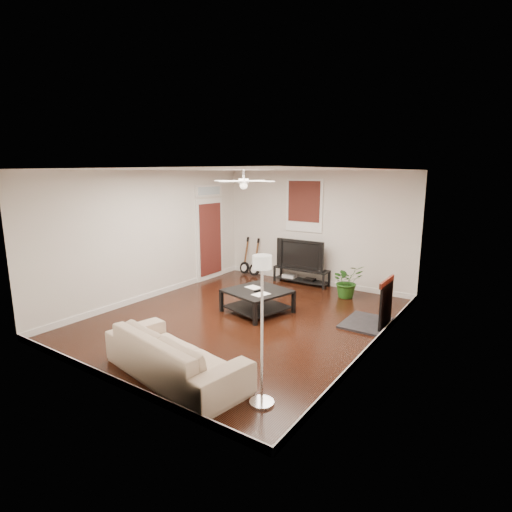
# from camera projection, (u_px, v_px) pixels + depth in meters

# --- Properties ---
(room) EXTENTS (5.01, 6.01, 2.81)m
(room) POSITION_uv_depth(u_px,v_px,m) (244.00, 246.00, 7.43)
(room) COLOR black
(room) RESTS_ON ground
(brick_accent) EXTENTS (0.02, 2.20, 2.80)m
(brick_accent) POSITION_uv_depth(u_px,v_px,m) (395.00, 252.00, 6.88)
(brick_accent) COLOR brown
(brick_accent) RESTS_ON floor
(fireplace) EXTENTS (0.80, 1.10, 0.92)m
(fireplace) POSITION_uv_depth(u_px,v_px,m) (375.00, 302.00, 7.23)
(fireplace) COLOR black
(fireplace) RESTS_ON floor
(window_back) EXTENTS (1.00, 0.06, 1.30)m
(window_back) POSITION_uv_depth(u_px,v_px,m) (304.00, 206.00, 9.89)
(window_back) COLOR #38160F
(window_back) RESTS_ON wall_back
(door_left) EXTENTS (0.08, 1.00, 2.50)m
(door_left) POSITION_uv_depth(u_px,v_px,m) (210.00, 232.00, 10.35)
(door_left) COLOR white
(door_left) RESTS_ON wall_left
(tv_stand) EXTENTS (1.42, 0.38, 0.40)m
(tv_stand) POSITION_uv_depth(u_px,v_px,m) (301.00, 276.00, 10.06)
(tv_stand) COLOR black
(tv_stand) RESTS_ON floor
(tv) EXTENTS (1.27, 0.17, 0.73)m
(tv) POSITION_uv_depth(u_px,v_px,m) (302.00, 254.00, 9.96)
(tv) COLOR black
(tv) RESTS_ON tv_stand
(coffee_table) EXTENTS (1.33, 1.33, 0.46)m
(coffee_table) POSITION_uv_depth(u_px,v_px,m) (257.00, 301.00, 7.99)
(coffee_table) COLOR black
(coffee_table) RESTS_ON floor
(sofa) EXTENTS (2.38, 1.26, 0.66)m
(sofa) POSITION_uv_depth(u_px,v_px,m) (175.00, 354.00, 5.43)
(sofa) COLOR #C4AF93
(sofa) RESTS_ON floor
(floor_lamp) EXTENTS (0.35, 0.35, 1.85)m
(floor_lamp) POSITION_uv_depth(u_px,v_px,m) (262.00, 332.00, 4.65)
(floor_lamp) COLOR white
(floor_lamp) RESTS_ON floor
(potted_plant) EXTENTS (0.89, 0.90, 0.75)m
(potted_plant) POSITION_uv_depth(u_px,v_px,m) (347.00, 281.00, 8.92)
(potted_plant) COLOR #225719
(potted_plant) RESTS_ON floor
(guitar_left) EXTENTS (0.35, 0.28, 1.04)m
(guitar_left) POSITION_uv_depth(u_px,v_px,m) (244.00, 256.00, 10.92)
(guitar_left) COLOR black
(guitar_left) RESTS_ON floor
(guitar_right) EXTENTS (0.33, 0.24, 1.04)m
(guitar_right) POSITION_uv_depth(u_px,v_px,m) (254.00, 258.00, 10.71)
(guitar_right) COLOR black
(guitar_right) RESTS_ON floor
(ceiling_fan) EXTENTS (1.24, 1.24, 0.32)m
(ceiling_fan) POSITION_uv_depth(u_px,v_px,m) (244.00, 181.00, 7.19)
(ceiling_fan) COLOR white
(ceiling_fan) RESTS_ON ceiling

